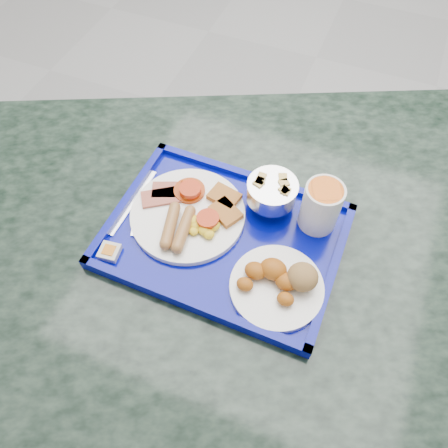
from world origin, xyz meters
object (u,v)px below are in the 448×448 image
(bread_plate, at_px, (280,282))
(fruit_bowl, at_px, (272,191))
(juice_cup, at_px, (321,205))
(table, at_px, (230,280))
(tray, at_px, (224,237))
(main_plate, at_px, (191,213))

(bread_plate, xyz_separation_m, fruit_bowl, (-0.08, 0.17, 0.03))
(bread_plate, height_order, fruit_bowl, fruit_bowl)
(fruit_bowl, xyz_separation_m, juice_cup, (0.10, -0.00, 0.01))
(table, xyz_separation_m, tray, (-0.01, -0.02, 0.21))
(main_plate, bearing_deg, juice_cup, 19.38)
(table, bearing_deg, bread_plate, -32.36)
(tray, xyz_separation_m, juice_cup, (0.16, 0.10, 0.06))
(tray, bearing_deg, fruit_bowl, 59.96)
(main_plate, relative_size, fruit_bowl, 2.29)
(fruit_bowl, distance_m, juice_cup, 0.10)
(tray, xyz_separation_m, fruit_bowl, (0.06, 0.10, 0.05))
(main_plate, height_order, juice_cup, juice_cup)
(table, relative_size, main_plate, 6.48)
(table, relative_size, fruit_bowl, 14.83)
(tray, xyz_separation_m, bread_plate, (0.14, -0.06, 0.02))
(main_plate, relative_size, bread_plate, 1.35)
(tray, relative_size, main_plate, 1.97)
(bread_plate, bearing_deg, main_plate, 159.54)
(tray, height_order, main_plate, main_plate)
(fruit_bowl, bearing_deg, bread_plate, -65.98)
(tray, relative_size, juice_cup, 4.34)
(fruit_bowl, bearing_deg, main_plate, -147.57)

